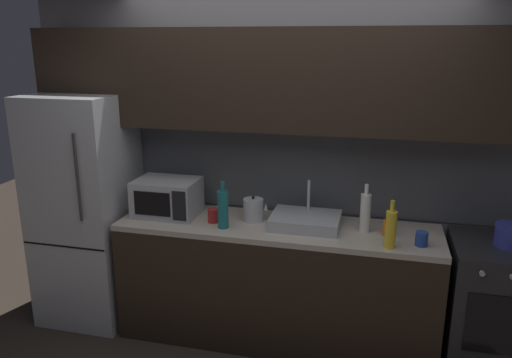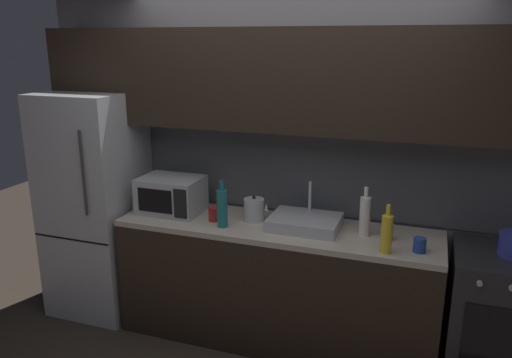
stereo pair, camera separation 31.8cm
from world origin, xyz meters
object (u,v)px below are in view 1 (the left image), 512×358
(mug_blue, at_px, (422,239))
(mug_orange, at_px, (388,228))
(refrigerator, at_px, (86,209))
(mug_red, at_px, (213,216))
(oven_range, at_px, (494,308))
(microwave, at_px, (167,197))
(wine_bottle_yellow, at_px, (391,229))
(wine_bottle_white, at_px, (365,212))
(kettle, at_px, (253,210))
(wine_bottle_teal, at_px, (223,209))

(mug_blue, height_order, mug_orange, mug_orange)
(refrigerator, distance_m, mug_red, 1.07)
(oven_range, distance_m, mug_red, 2.00)
(microwave, relative_size, wine_bottle_yellow, 1.48)
(wine_bottle_white, bearing_deg, mug_blue, -24.37)
(refrigerator, height_order, mug_orange, refrigerator)
(oven_range, distance_m, kettle, 1.74)
(microwave, bearing_deg, wine_bottle_teal, -18.25)
(refrigerator, relative_size, wine_bottle_teal, 5.31)
(wine_bottle_yellow, height_order, mug_orange, wine_bottle_yellow)
(microwave, xyz_separation_m, wine_bottle_white, (1.45, 0.01, 0.00))
(wine_bottle_teal, xyz_separation_m, mug_blue, (1.32, 0.01, -0.09))
(refrigerator, distance_m, wine_bottle_teal, 1.19)
(mug_blue, bearing_deg, kettle, 170.94)
(oven_range, relative_size, kettle, 4.79)
(microwave, xyz_separation_m, wine_bottle_teal, (0.49, -0.16, 0.00))
(microwave, relative_size, mug_orange, 4.43)
(oven_range, relative_size, mug_red, 8.87)
(wine_bottle_white, bearing_deg, microwave, -179.65)
(refrigerator, xyz_separation_m, mug_orange, (2.28, -0.01, 0.06))
(refrigerator, relative_size, oven_range, 1.98)
(microwave, distance_m, wine_bottle_white, 1.45)
(mug_blue, bearing_deg, wine_bottle_white, 155.63)
(mug_orange, height_order, mug_red, mug_orange)
(oven_range, bearing_deg, mug_orange, -179.61)
(oven_range, xyz_separation_m, wine_bottle_white, (-0.87, 0.03, 0.59))
(wine_bottle_yellow, distance_m, mug_blue, 0.23)
(refrigerator, bearing_deg, wine_bottle_yellow, -5.39)
(kettle, bearing_deg, mug_orange, -3.20)
(mug_red, bearing_deg, kettle, 20.93)
(mug_blue, xyz_separation_m, mug_red, (-1.42, 0.08, 0.00))
(refrigerator, xyz_separation_m, wine_bottle_teal, (1.17, -0.14, 0.15))
(wine_bottle_white, bearing_deg, kettle, 178.57)
(wine_bottle_white, height_order, mug_blue, wine_bottle_white)
(microwave, distance_m, wine_bottle_yellow, 1.63)
(oven_range, distance_m, wine_bottle_teal, 1.93)
(mug_blue, distance_m, mug_red, 1.43)
(wine_bottle_yellow, distance_m, mug_orange, 0.22)
(refrigerator, distance_m, wine_bottle_white, 2.13)
(kettle, relative_size, wine_bottle_white, 0.56)
(wine_bottle_yellow, xyz_separation_m, mug_red, (-1.23, 0.16, -0.08))
(wine_bottle_yellow, relative_size, mug_orange, 2.99)
(kettle, distance_m, mug_orange, 0.95)
(refrigerator, xyz_separation_m, wine_bottle_white, (2.13, 0.03, 0.15))
(wine_bottle_white, relative_size, mug_blue, 3.66)
(kettle, height_order, wine_bottle_white, wine_bottle_white)
(oven_range, height_order, wine_bottle_teal, wine_bottle_teal)
(wine_bottle_yellow, height_order, wine_bottle_white, wine_bottle_white)
(refrigerator, bearing_deg, mug_blue, -3.15)
(microwave, relative_size, wine_bottle_white, 1.37)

